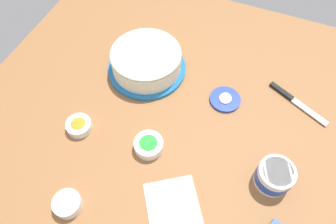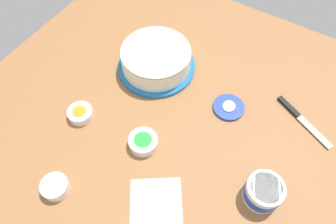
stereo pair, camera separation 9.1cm
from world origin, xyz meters
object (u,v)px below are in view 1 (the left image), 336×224
at_px(frosted_cake, 146,61).
at_px(sprinkle_bowl_orange, 79,125).
at_px(frosting_tub, 275,175).
at_px(sprinkle_bowl_green, 149,145).
at_px(frosting_tub_lid, 225,99).
at_px(spreading_knife, 293,99).
at_px(paper_napkin, 172,204).
at_px(sprinkle_bowl_pink, 67,204).

relative_size(frosted_cake, sprinkle_bowl_orange, 3.47).
bearing_deg(frosting_tub, sprinkle_bowl_green, -83.86).
distance_m(frosting_tub_lid, sprinkle_bowl_orange, 0.51).
xyz_separation_m(spreading_knife, paper_napkin, (0.50, -0.26, -0.00)).
bearing_deg(paper_napkin, frosted_cake, -147.39).
height_order(frosted_cake, sprinkle_bowl_green, frosted_cake).
height_order(sprinkle_bowl_pink, sprinkle_bowl_orange, sprinkle_bowl_pink).
relative_size(frosting_tub, spreading_knife, 0.49).
xyz_separation_m(frosting_tub, spreading_knife, (-0.32, 0.01, -0.03)).
xyz_separation_m(frosting_tub, sprinkle_bowl_orange, (0.06, -0.63, -0.02)).
bearing_deg(frosting_tub, frosted_cake, -115.73).
xyz_separation_m(sprinkle_bowl_orange, sprinkle_bowl_green, (-0.02, 0.24, 0.00)).
xyz_separation_m(sprinkle_bowl_green, paper_napkin, (0.14, 0.14, -0.02)).
xyz_separation_m(spreading_knife, sprinkle_bowl_green, (0.36, -0.39, 0.01)).
relative_size(sprinkle_bowl_orange, paper_napkin, 0.56).
distance_m(sprinkle_bowl_pink, paper_napkin, 0.30).
bearing_deg(sprinkle_bowl_orange, sprinkle_bowl_green, 94.94).
bearing_deg(frosting_tub_lid, sprinkle_bowl_green, -32.38).
relative_size(frosted_cake, frosting_tub, 2.68).
height_order(frosting_tub_lid, sprinkle_bowl_green, sprinkle_bowl_green).
relative_size(frosting_tub, sprinkle_bowl_orange, 1.29).
xyz_separation_m(sprinkle_bowl_orange, paper_napkin, (0.12, 0.38, -0.01)).
relative_size(sprinkle_bowl_pink, paper_napkin, 0.54).
xyz_separation_m(frosting_tub, paper_napkin, (0.18, -0.25, -0.04)).
xyz_separation_m(frosting_tub, sprinkle_bowl_pink, (0.30, -0.53, -0.02)).
bearing_deg(frosting_tub_lid, sprinkle_bowl_orange, -54.78).
bearing_deg(sprinkle_bowl_pink, sprinkle_bowl_green, 151.92).
height_order(frosted_cake, frosting_tub, frosted_cake).
bearing_deg(spreading_knife, paper_napkin, -27.00).
height_order(spreading_knife, sprinkle_bowl_orange, sprinkle_bowl_orange).
bearing_deg(sprinkle_bowl_pink, frosting_tub, 119.72).
bearing_deg(frosted_cake, frosting_tub, 64.27).
bearing_deg(sprinkle_bowl_green, sprinkle_bowl_orange, -85.06).
height_order(frosting_tub, paper_napkin, frosting_tub).
bearing_deg(frosting_tub, sprinkle_bowl_orange, -84.32).
xyz_separation_m(sprinkle_bowl_pink, sprinkle_bowl_green, (-0.26, 0.14, 0.00)).
bearing_deg(spreading_knife, sprinkle_bowl_green, -47.37).
height_order(frosted_cake, paper_napkin, frosted_cake).
distance_m(frosting_tub, sprinkle_bowl_orange, 0.63).
bearing_deg(frosted_cake, paper_napkin, 32.61).
xyz_separation_m(frosting_tub_lid, paper_napkin, (0.41, -0.03, -0.00)).
distance_m(frosted_cake, sprinkle_bowl_pink, 0.56).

